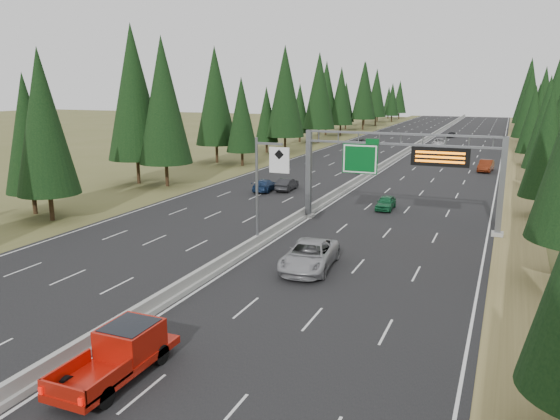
# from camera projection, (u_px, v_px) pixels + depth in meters

# --- Properties ---
(road) EXTENTS (32.00, 260.00, 0.08)m
(road) POSITION_uv_depth(u_px,v_px,m) (399.00, 158.00, 89.56)
(road) COLOR black
(road) RESTS_ON ground
(shoulder_right) EXTENTS (3.60, 260.00, 0.06)m
(shoulder_right) POSITION_uv_depth(u_px,v_px,m) (517.00, 164.00, 82.85)
(shoulder_right) COLOR olive
(shoulder_right) RESTS_ON ground
(shoulder_left) EXTENTS (3.60, 260.00, 0.06)m
(shoulder_left) POSITION_uv_depth(u_px,v_px,m) (298.00, 153.00, 96.28)
(shoulder_left) COLOR brown
(shoulder_left) RESTS_ON ground
(median_barrier) EXTENTS (0.70, 260.00, 0.85)m
(median_barrier) POSITION_uv_depth(u_px,v_px,m) (399.00, 155.00, 89.48)
(median_barrier) COLOR gray
(median_barrier) RESTS_ON road
(sign_gantry) EXTENTS (16.75, 0.98, 7.80)m
(sign_gantry) POSITION_uv_depth(u_px,v_px,m) (407.00, 166.00, 44.48)
(sign_gantry) COLOR slate
(sign_gantry) RESTS_ON road
(hov_sign_pole) EXTENTS (2.80, 0.50, 8.00)m
(hov_sign_pole) POSITION_uv_depth(u_px,v_px,m) (264.00, 185.00, 38.84)
(hov_sign_pole) COLOR slate
(hov_sign_pole) RESTS_ON road
(tree_row_right) EXTENTS (11.28, 238.51, 18.21)m
(tree_row_right) POSITION_uv_depth(u_px,v_px,m) (558.00, 107.00, 71.35)
(tree_row_right) COLOR black
(tree_row_right) RESTS_ON ground
(tree_row_left) EXTENTS (11.90, 240.09, 18.74)m
(tree_row_left) POSITION_uv_depth(u_px,v_px,m) (257.00, 100.00, 88.58)
(tree_row_left) COLOR black
(tree_row_left) RESTS_ON ground
(silver_minivan) EXTENTS (3.48, 6.58, 1.76)m
(silver_minivan) POSITION_uv_depth(u_px,v_px,m) (309.00, 255.00, 35.13)
(silver_minivan) COLOR #98989C
(silver_minivan) RESTS_ON road
(red_pickup) EXTENTS (2.14, 5.99, 1.95)m
(red_pickup) POSITION_uv_depth(u_px,v_px,m) (123.00, 349.00, 22.25)
(red_pickup) COLOR black
(red_pickup) RESTS_ON road
(car_ahead_green) EXTENTS (1.63, 3.87, 1.31)m
(car_ahead_green) POSITION_uv_depth(u_px,v_px,m) (386.00, 203.00, 52.01)
(car_ahead_green) COLOR #155D34
(car_ahead_green) RESTS_ON road
(car_ahead_dkred) EXTENTS (2.08, 4.94, 1.59)m
(car_ahead_dkred) POSITION_uv_depth(u_px,v_px,m) (486.00, 166.00, 74.85)
(car_ahead_dkred) COLOR #61200D
(car_ahead_dkred) RESTS_ON road
(car_ahead_dkgrey) EXTENTS (1.97, 4.73, 1.37)m
(car_ahead_dkgrey) POSITION_uv_depth(u_px,v_px,m) (456.00, 157.00, 85.22)
(car_ahead_dkgrey) COLOR black
(car_ahead_dkgrey) RESTS_ON road
(car_ahead_white) EXTENTS (2.63, 5.33, 1.45)m
(car_ahead_white) POSITION_uv_depth(u_px,v_px,m) (439.00, 142.00, 106.02)
(car_ahead_white) COLOR #B3B3B3
(car_ahead_white) RESTS_ON road
(car_ahead_far) EXTENTS (1.86, 3.93, 1.30)m
(car_ahead_far) POSITION_uv_depth(u_px,v_px,m) (451.00, 134.00, 124.07)
(car_ahead_far) COLOR black
(car_ahead_far) RESTS_ON road
(car_onc_near) EXTENTS (1.69, 4.30, 1.39)m
(car_onc_near) POSITION_uv_depth(u_px,v_px,m) (287.00, 184.00, 61.44)
(car_onc_near) COLOR black
(car_onc_near) RESTS_ON road
(car_onc_blue) EXTENTS (2.30, 4.75, 1.33)m
(car_onc_blue) POSITION_uv_depth(u_px,v_px,m) (265.00, 185.00, 61.01)
(car_onc_blue) COLOR navy
(car_onc_blue) RESTS_ON road
(car_onc_white) EXTENTS (2.01, 4.74, 1.60)m
(car_onc_white) POSITION_uv_depth(u_px,v_px,m) (365.00, 166.00, 74.55)
(car_onc_white) COLOR silver
(car_onc_white) RESTS_ON road
(car_onc_far) EXTENTS (2.36, 5.03, 1.39)m
(car_onc_far) POSITION_uv_depth(u_px,v_px,m) (362.00, 142.00, 106.63)
(car_onc_far) COLOR black
(car_onc_far) RESTS_ON road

